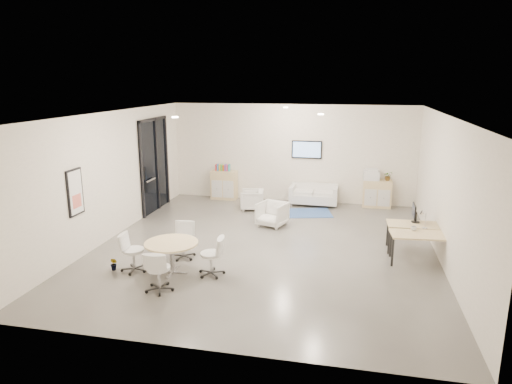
{
  "coord_description": "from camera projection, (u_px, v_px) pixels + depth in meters",
  "views": [
    {
      "loc": [
        1.97,
        -10.3,
        3.96
      ],
      "look_at": [
        -0.32,
        0.4,
        1.26
      ],
      "focal_mm": 32.0,
      "sensor_mm": 36.0,
      "label": 1
    }
  ],
  "objects": [
    {
      "name": "blue_rug",
      "position": [
        305.0,
        213.0,
        13.92
      ],
      "size": [
        1.78,
        1.39,
        0.01
      ],
      "primitive_type": "cube",
      "rotation": [
        0.0,
        0.0,
        0.24
      ],
      "color": "navy",
      "rests_on": "room_shell"
    },
    {
      "name": "desk_rear",
      "position": [
        416.0,
        227.0,
        10.67
      ],
      "size": [
        1.33,
        0.7,
        0.68
      ],
      "rotation": [
        0.0,
        0.0,
        0.04
      ],
      "color": "#CFB67C",
      "rests_on": "room_shell"
    },
    {
      "name": "cup",
      "position": [
        414.0,
        228.0,
        10.17
      ],
      "size": [
        0.12,
        0.1,
        0.12
      ],
      "primitive_type": "imported",
      "rotation": [
        0.0,
        0.0,
        -0.01
      ],
      "color": "white",
      "rests_on": "desk_front"
    },
    {
      "name": "plant_floor",
      "position": [
        114.0,
        267.0,
        9.73
      ],
      "size": [
        0.25,
        0.32,
        0.13
      ],
      "primitive_type": "imported",
      "rotation": [
        0.0,
        0.0,
        -0.39
      ],
      "color": "#3F7F3F",
      "rests_on": "room_shell"
    },
    {
      "name": "desk_front",
      "position": [
        421.0,
        237.0,
        9.97
      ],
      "size": [
        1.36,
        0.77,
        0.68
      ],
      "rotation": [
        0.0,
        0.0,
        0.09
      ],
      "color": "#CFB67C",
      "rests_on": "room_shell"
    },
    {
      "name": "room_shell",
      "position": [
        266.0,
        183.0,
        10.74
      ],
      "size": [
        9.6,
        10.6,
        4.8
      ],
      "color": "#55524D",
      "rests_on": "ground"
    },
    {
      "name": "round_table",
      "position": [
        171.0,
        246.0,
        9.48
      ],
      "size": [
        1.12,
        1.12,
        0.68
      ],
      "color": "#CFB67C",
      "rests_on": "room_shell"
    },
    {
      "name": "armchair_right",
      "position": [
        272.0,
        213.0,
        12.64
      ],
      "size": [
        0.89,
        0.86,
        0.74
      ],
      "primitive_type": "imported",
      "rotation": [
        0.0,
        0.0,
        -0.32
      ],
      "color": "silver",
      "rests_on": "room_shell"
    },
    {
      "name": "sideboard_right",
      "position": [
        377.0,
        194.0,
        14.49
      ],
      "size": [
        0.88,
        0.43,
        0.88
      ],
      "color": "#CFB67C",
      "rests_on": "room_shell"
    },
    {
      "name": "printer",
      "position": [
        371.0,
        175.0,
        14.4
      ],
      "size": [
        0.5,
        0.42,
        0.35
      ],
      "rotation": [
        0.0,
        0.0,
        0.02
      ],
      "color": "white",
      "rests_on": "sideboard_right"
    },
    {
      "name": "monitor",
      "position": [
        414.0,
        213.0,
        10.75
      ],
      "size": [
        0.2,
        0.5,
        0.44
      ],
      "color": "black",
      "rests_on": "desk_rear"
    },
    {
      "name": "plant_cabinet",
      "position": [
        388.0,
        177.0,
        14.28
      ],
      "size": [
        0.31,
        0.34,
        0.23
      ],
      "primitive_type": "imported",
      "rotation": [
        0.0,
        0.0,
        0.14
      ],
      "color": "#3F7F3F",
      "rests_on": "sideboard_right"
    },
    {
      "name": "armchair_left",
      "position": [
        252.0,
        199.0,
        14.25
      ],
      "size": [
        0.71,
        0.75,
        0.69
      ],
      "primitive_type": "imported",
      "rotation": [
        0.0,
        0.0,
        -1.43
      ],
      "color": "silver",
      "rests_on": "room_shell"
    },
    {
      "name": "artwork",
      "position": [
        75.0,
        192.0,
        10.04
      ],
      "size": [
        0.05,
        0.54,
        1.04
      ],
      "color": "black",
      "rests_on": "room_shell"
    },
    {
      "name": "glass_door",
      "position": [
        155.0,
        162.0,
        13.95
      ],
      "size": [
        0.09,
        1.9,
        2.85
      ],
      "color": "black",
      "rests_on": "room_shell"
    },
    {
      "name": "books",
      "position": [
        223.0,
        168.0,
        15.37
      ],
      "size": [
        0.5,
        0.14,
        0.22
      ],
      "color": "red",
      "rests_on": "sideboard_left"
    },
    {
      "name": "loveseat",
      "position": [
        314.0,
        195.0,
        14.79
      ],
      "size": [
        1.54,
        0.79,
        0.57
      ],
      "rotation": [
        0.0,
        0.0,
        -0.02
      ],
      "color": "silver",
      "rests_on": "room_shell"
    },
    {
      "name": "wall_tv",
      "position": [
        307.0,
        150.0,
        14.84
      ],
      "size": [
        0.98,
        0.06,
        0.58
      ],
      "color": "black",
      "rests_on": "room_shell"
    },
    {
      "name": "ceiling_spots",
      "position": [
        264.0,
        112.0,
        11.2
      ],
      "size": [
        3.14,
        4.14,
        0.03
      ],
      "color": "#FFEAC6",
      "rests_on": "room_shell"
    },
    {
      "name": "sideboard_left",
      "position": [
        224.0,
        185.0,
        15.5
      ],
      "size": [
        0.86,
        0.45,
        0.97
      ],
      "color": "#CFB67C",
      "rests_on": "room_shell"
    },
    {
      "name": "meeting_chairs",
      "position": [
        172.0,
        254.0,
        9.53
      ],
      "size": [
        2.3,
        2.3,
        0.82
      ],
      "color": "white",
      "rests_on": "room_shell"
    }
  ]
}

